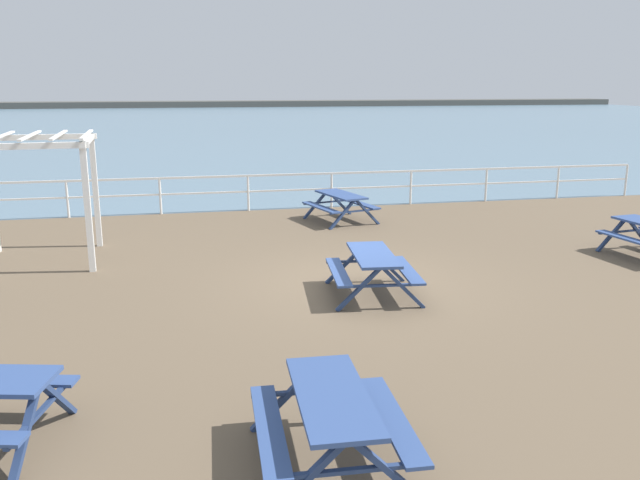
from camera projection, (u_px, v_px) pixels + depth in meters
The scene contains 8 objects.
ground_plane at pixel (358, 288), 12.54m from camera, with size 30.00×24.00×0.20m, color brown.
sea_band at pixel (213, 123), 62.67m from camera, with size 142.00×90.00×0.01m, color slate.
distant_shoreline at pixel (199, 107), 103.55m from camera, with size 142.00×6.00×1.80m, color #4C4C47.
seaward_railing at pixel (290, 184), 19.70m from camera, with size 23.07×0.07×1.08m.
picnic_table_near_left at pixel (341, 201), 17.95m from camera, with size 1.92×2.13×0.80m.
picnic_table_near_right at pixel (332, 411), 6.45m from camera, with size 1.61×1.87×0.80m.
picnic_table_far_left at pixel (373, 264), 11.70m from camera, with size 1.71×1.95×0.80m.
lattice_pergola at pixel (34, 169), 13.61m from camera, with size 2.54×2.66×2.70m.
Camera 1 is at (-3.20, -11.56, 3.74)m, focal length 36.73 mm.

